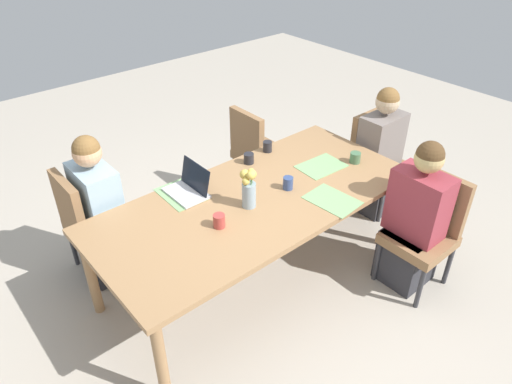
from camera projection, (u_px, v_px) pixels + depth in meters
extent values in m
plane|color=#B2A899|center=(256.00, 274.00, 3.75)|extent=(10.00, 10.00, 0.00)
cube|color=#9E754C|center=(256.00, 200.00, 3.35)|extent=(2.37, 1.09, 0.04)
cylinder|color=#9E754C|center=(313.00, 168.00, 4.44)|extent=(0.07, 0.07, 0.70)
cylinder|color=#9E754C|center=(91.00, 274.00, 3.25)|extent=(0.07, 0.07, 0.70)
cylinder|color=#9E754C|center=(395.00, 212.00, 3.86)|extent=(0.07, 0.07, 0.70)
cylinder|color=#9E754C|center=(161.00, 361.00, 2.66)|extent=(0.07, 0.07, 0.70)
cube|color=olive|center=(418.00, 240.00, 3.46)|extent=(0.44, 0.44, 0.08)
cube|color=olive|center=(440.00, 201.00, 3.42)|extent=(0.06, 0.42, 0.45)
cylinder|color=#333338|center=(420.00, 288.00, 3.37)|extent=(0.04, 0.04, 0.37)
cylinder|color=#333338|center=(377.00, 261.00, 3.61)|extent=(0.04, 0.04, 0.37)
cylinder|color=#333338|center=(449.00, 265.00, 3.57)|extent=(0.04, 0.04, 0.37)
cylinder|color=#333338|center=(406.00, 240.00, 3.81)|extent=(0.04, 0.04, 0.37)
cube|color=#2D2D33|center=(407.00, 255.00, 3.60)|extent=(0.36, 0.34, 0.45)
cube|color=#93333D|center=(419.00, 204.00, 3.34)|extent=(0.24, 0.40, 0.50)
sphere|color=tan|center=(429.00, 159.00, 3.14)|extent=(0.20, 0.20, 0.20)
sphere|color=#51381E|center=(430.00, 155.00, 3.12)|extent=(0.19, 0.19, 0.19)
cube|color=olive|center=(101.00, 225.00, 3.61)|extent=(0.44, 0.44, 0.08)
cube|color=olive|center=(69.00, 207.00, 3.36)|extent=(0.06, 0.42, 0.45)
cylinder|color=#333338|center=(117.00, 227.00, 3.96)|extent=(0.04, 0.04, 0.37)
cylinder|color=#333338|center=(139.00, 250.00, 3.72)|extent=(0.04, 0.04, 0.37)
cylinder|color=#333338|center=(73.00, 246.00, 3.75)|extent=(0.04, 0.04, 0.37)
cylinder|color=#333338|center=(94.00, 271.00, 3.51)|extent=(0.04, 0.04, 0.37)
cube|color=#2D2D33|center=(109.00, 248.00, 3.67)|extent=(0.36, 0.34, 0.45)
cube|color=#99B7CC|center=(97.00, 198.00, 3.41)|extent=(0.24, 0.40, 0.50)
sphere|color=tan|center=(87.00, 153.00, 3.20)|extent=(0.20, 0.20, 0.20)
sphere|color=brown|center=(86.00, 149.00, 3.19)|extent=(0.19, 0.19, 0.19)
cube|color=olive|center=(380.00, 168.00, 4.33)|extent=(0.44, 0.44, 0.08)
cube|color=olive|center=(368.00, 135.00, 4.30)|extent=(0.42, 0.06, 0.45)
cylinder|color=#333338|center=(406.00, 189.00, 4.44)|extent=(0.04, 0.04, 0.37)
cylinder|color=#333338|center=(381.00, 204.00, 4.23)|extent=(0.04, 0.04, 0.37)
cylinder|color=#333338|center=(373.00, 173.00, 4.68)|extent=(0.04, 0.04, 0.37)
cylinder|color=#333338|center=(348.00, 187.00, 4.47)|extent=(0.04, 0.04, 0.37)
cube|color=#2D2D33|center=(374.00, 187.00, 4.40)|extent=(0.34, 0.36, 0.45)
cube|color=slate|center=(381.00, 142.00, 4.14)|extent=(0.40, 0.24, 0.50)
sphere|color=tan|center=(388.00, 102.00, 3.93)|extent=(0.20, 0.20, 0.20)
sphere|color=brown|center=(388.00, 99.00, 3.91)|extent=(0.19, 0.19, 0.19)
cube|color=olive|center=(262.00, 155.00, 4.53)|extent=(0.44, 0.44, 0.08)
cube|color=olive|center=(247.00, 136.00, 4.28)|extent=(0.06, 0.42, 0.45)
cylinder|color=#333338|center=(264.00, 161.00, 4.88)|extent=(0.04, 0.04, 0.37)
cylinder|color=#333338|center=(289.00, 176.00, 4.64)|extent=(0.04, 0.04, 0.37)
cylinder|color=#333338|center=(235.00, 174.00, 4.67)|extent=(0.04, 0.04, 0.37)
cylinder|color=#333338|center=(260.00, 189.00, 4.43)|extent=(0.04, 0.04, 0.37)
cylinder|color=#8EA8B7|center=(249.00, 195.00, 3.21)|extent=(0.10, 0.10, 0.18)
sphere|color=gold|center=(246.00, 181.00, 3.12)|extent=(0.05, 0.05, 0.05)
cylinder|color=#477A3D|center=(246.00, 183.00, 3.13)|extent=(0.01, 0.01, 0.03)
sphere|color=gold|center=(251.00, 175.00, 3.10)|extent=(0.06, 0.06, 0.06)
cylinder|color=#477A3D|center=(251.00, 180.00, 3.12)|extent=(0.01, 0.01, 0.07)
sphere|color=gold|center=(252.00, 174.00, 3.12)|extent=(0.06, 0.06, 0.06)
cylinder|color=#477A3D|center=(252.00, 179.00, 3.14)|extent=(0.01, 0.01, 0.07)
sphere|color=gold|center=(251.00, 172.00, 3.14)|extent=(0.05, 0.05, 0.05)
cylinder|color=#477A3D|center=(251.00, 177.00, 3.16)|extent=(0.01, 0.01, 0.08)
sphere|color=gold|center=(245.00, 174.00, 3.14)|extent=(0.07, 0.07, 0.07)
cylinder|color=#477A3D|center=(245.00, 178.00, 3.15)|extent=(0.01, 0.01, 0.06)
cube|color=#7FAD70|center=(332.00, 200.00, 3.31)|extent=(0.29, 0.38, 0.00)
cube|color=#7FAD70|center=(181.00, 194.00, 3.37)|extent=(0.27, 0.37, 0.00)
cube|color=#7FAD70|center=(321.00, 166.00, 3.70)|extent=(0.37, 0.28, 0.00)
cube|color=silver|center=(186.00, 193.00, 3.37)|extent=(0.22, 0.32, 0.02)
cube|color=black|center=(195.00, 176.00, 3.36)|extent=(0.05, 0.31, 0.20)
cylinder|color=#47704C|center=(355.00, 158.00, 3.73)|extent=(0.08, 0.08, 0.09)
cylinder|color=#232328|center=(249.00, 158.00, 3.73)|extent=(0.08, 0.08, 0.08)
cylinder|color=#AD3D38|center=(219.00, 221.00, 3.04)|extent=(0.08, 0.08, 0.09)
cylinder|color=#232328|center=(267.00, 146.00, 3.88)|extent=(0.07, 0.07, 0.09)
cylinder|color=#33477A|center=(288.00, 183.00, 3.41)|extent=(0.07, 0.07, 0.09)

